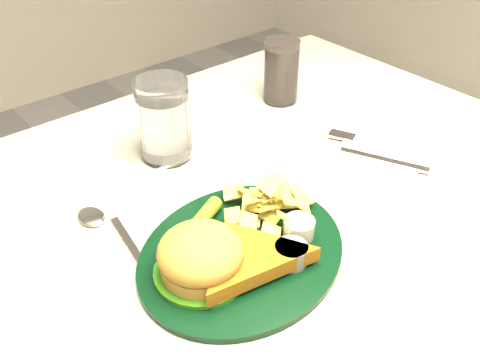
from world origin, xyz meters
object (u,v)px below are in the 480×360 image
object	(u,v)px
fork_napkin	(378,157)
cola_glass	(281,71)
table	(227,357)
water_glass	(164,120)
dinner_plate	(242,236)

from	to	relation	value
fork_napkin	cola_glass	bearing A→B (deg)	60.19
table	fork_napkin	size ratio (longest dim) A/B	6.23
table	water_glass	xyz separation A→B (m)	(0.01, 0.16, 0.44)
table	water_glass	bearing A→B (deg)	87.25
table	fork_napkin	distance (m)	0.47
dinner_plate	fork_napkin	world-z (taller)	dinner_plate
dinner_plate	fork_napkin	xyz separation A→B (m)	(0.32, 0.03, -0.03)
cola_glass	fork_napkin	world-z (taller)	cola_glass
dinner_plate	fork_napkin	distance (m)	0.32
dinner_plate	cola_glass	distance (m)	0.45
water_glass	cola_glass	bearing A→B (deg)	4.81
water_glass	fork_napkin	bearing A→B (deg)	-42.54
dinner_plate	water_glass	xyz separation A→B (m)	(0.06, 0.27, 0.03)
table	water_glass	size ratio (longest dim) A/B	8.77
dinner_plate	cola_glass	world-z (taller)	cola_glass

